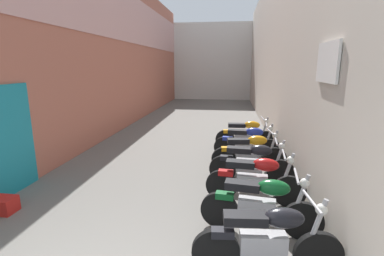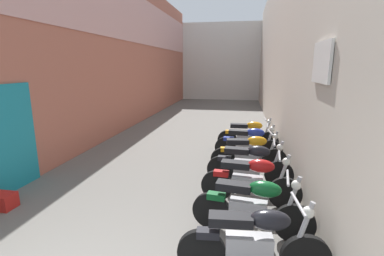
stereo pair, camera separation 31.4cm
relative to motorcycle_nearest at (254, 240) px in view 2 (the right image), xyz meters
name	(u,v)px [view 2 (the right image)]	position (x,y,z in m)	size (l,w,h in m)	color
ground_plane	(191,139)	(-1.96, 6.40, -0.50)	(36.05, 36.05, 0.00)	#66635E
building_left	(127,50)	(-5.05, 8.36, 2.67)	(0.45, 20.05, 6.29)	#B76651
building_right	(281,51)	(1.14, 8.40, 2.61)	(0.45, 20.05, 6.21)	beige
building_far_end	(222,62)	(-1.96, 19.43, 2.34)	(8.80, 2.00, 5.67)	silver
motorcycle_nearest	(254,240)	(0.00, 0.00, 0.00)	(1.85, 0.58, 1.04)	black
motorcycle_second	(252,205)	(0.00, 0.89, 0.00)	(1.85, 0.58, 1.04)	black
motorcycle_third	(251,179)	(0.00, 1.88, 0.00)	(1.85, 0.58, 1.04)	black
motorcycle_fourth	(250,163)	(0.00, 2.77, 0.00)	(1.85, 0.58, 1.04)	black
motorcycle_fifth	(249,152)	(0.00, 3.57, 0.00)	(1.85, 0.58, 1.04)	black
motorcycle_sixth	(249,142)	(0.00, 4.49, 0.00)	(1.85, 0.58, 1.04)	black
motorcycle_seventh	(248,134)	(0.00, 5.41, 0.00)	(1.85, 0.58, 1.04)	black
plastic_crate	(2,201)	(-4.45, 0.91, -0.36)	(0.44, 0.32, 0.28)	red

